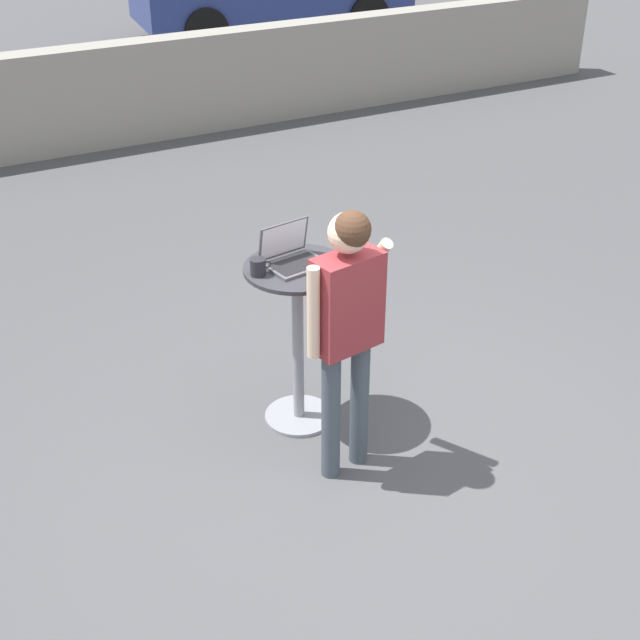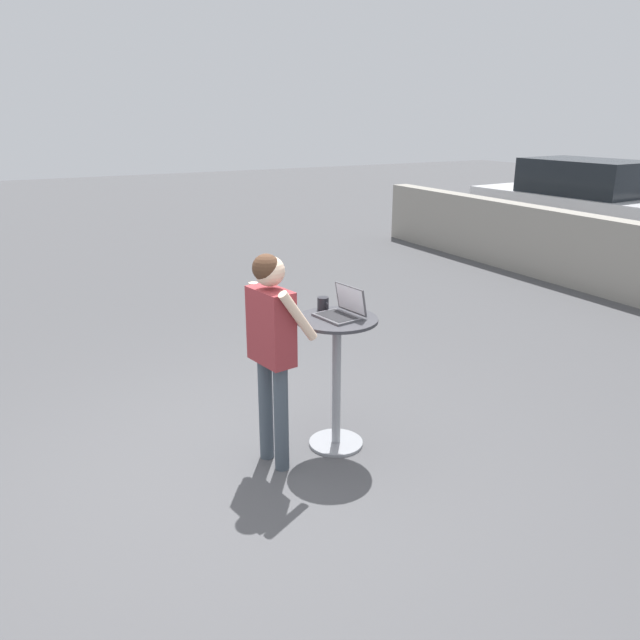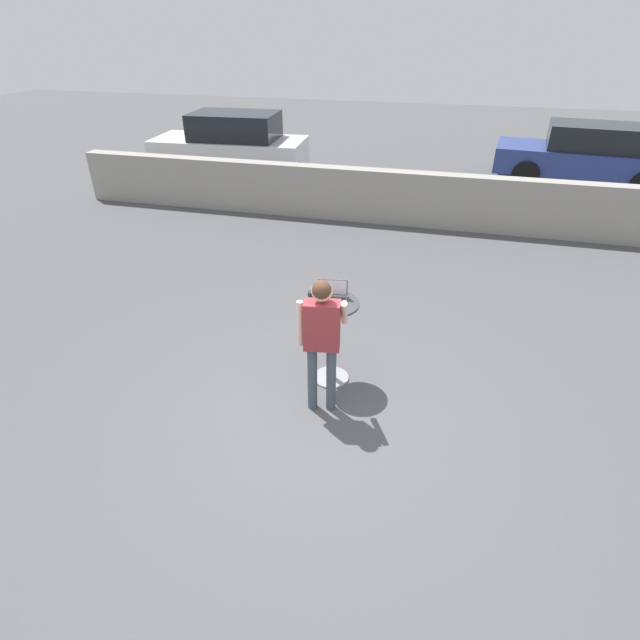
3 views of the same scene
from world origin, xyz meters
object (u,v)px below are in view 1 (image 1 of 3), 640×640
cafe_table (298,326)px  coffee_mug (258,267)px  laptop (292,256)px  standing_person (347,314)px

cafe_table → coffee_mug: (-0.24, 0.01, 0.46)m
laptop → standing_person: size_ratio=0.23×
laptop → coffee_mug: laptop is taller
coffee_mug → laptop: bearing=8.6°
cafe_table → coffee_mug: 0.52m
cafe_table → laptop: laptop is taller
laptop → cafe_table: bearing=-80.5°
laptop → standing_person: 0.62m
cafe_table → coffee_mug: size_ratio=8.47×
laptop → standing_person: (0.03, -0.61, -0.09)m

